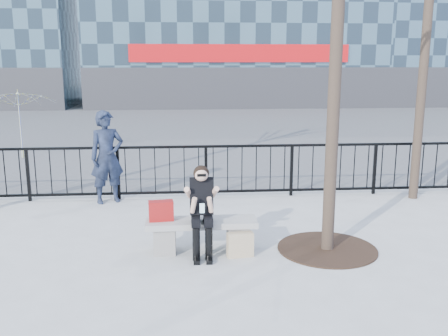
{
  "coord_description": "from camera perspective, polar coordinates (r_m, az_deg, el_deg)",
  "views": [
    {
      "loc": [
        -0.23,
        -7.09,
        2.82
      ],
      "look_at": [
        0.4,
        0.8,
        1.1
      ],
      "focal_mm": 40.0,
      "sensor_mm": 36.0,
      "label": 1
    }
  ],
  "objects": [
    {
      "name": "ground",
      "position": [
        7.63,
        -2.55,
        -9.43
      ],
      "size": [
        120.0,
        120.0,
        0.0
      ],
      "primitive_type": "plane",
      "color": "#999994",
      "rests_on": "ground"
    },
    {
      "name": "street_surface",
      "position": [
        22.27,
        -3.94,
        4.95
      ],
      "size": [
        60.0,
        23.0,
        0.01
      ],
      "primitive_type": "cube",
      "color": "#474747",
      "rests_on": "ground"
    },
    {
      "name": "railing",
      "position": [
        10.35,
        -3.18,
        -0.42
      ],
      "size": [
        14.0,
        0.06,
        1.1
      ],
      "color": "black",
      "rests_on": "ground"
    },
    {
      "name": "tree_grate",
      "position": [
        7.83,
        11.69,
        -9.03
      ],
      "size": [
        1.5,
        1.5,
        0.02
      ],
      "primitive_type": "cylinder",
      "color": "black",
      "rests_on": "ground"
    },
    {
      "name": "bench_main",
      "position": [
        7.53,
        -2.57,
        -7.3
      ],
      "size": [
        1.65,
        0.46,
        0.49
      ],
      "color": "slate",
      "rests_on": "ground"
    },
    {
      "name": "seated_woman",
      "position": [
        7.26,
        -2.56,
        -4.98
      ],
      "size": [
        0.5,
        0.64,
        1.34
      ],
      "color": "black",
      "rests_on": "ground"
    },
    {
      "name": "handbag",
      "position": [
        7.45,
        -7.21,
        -4.87
      ],
      "size": [
        0.38,
        0.21,
        0.3
      ],
      "primitive_type": "cube",
      "rotation": [
        0.0,
        0.0,
        0.11
      ],
      "color": "maroon",
      "rests_on": "bench_main"
    },
    {
      "name": "shopping_bag",
      "position": [
        7.36,
        1.86,
        -8.76
      ],
      "size": [
        0.4,
        0.2,
        0.36
      ],
      "primitive_type": "cube",
      "rotation": [
        0.0,
        0.0,
        0.15
      ],
      "color": "beige",
      "rests_on": "ground"
    },
    {
      "name": "standing_man",
      "position": [
        10.19,
        -13.22,
        1.22
      ],
      "size": [
        0.8,
        0.68,
        1.86
      ],
      "primitive_type": "imported",
      "rotation": [
        0.0,
        0.0,
        0.42
      ],
      "color": "black",
      "rests_on": "ground"
    },
    {
      "name": "vendor_umbrella",
      "position": [
        15.51,
        -22.37,
        4.6
      ],
      "size": [
        2.73,
        2.76,
        2.01
      ],
      "primitive_type": "imported",
      "rotation": [
        0.0,
        0.0,
        -0.28
      ],
      "color": "yellow",
      "rests_on": "ground"
    }
  ]
}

